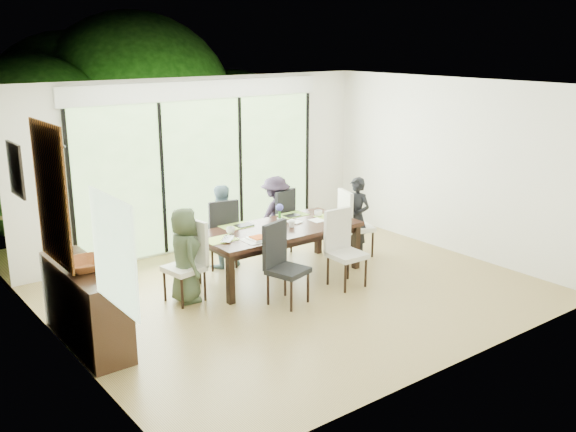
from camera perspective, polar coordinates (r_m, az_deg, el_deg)
floor at (r=8.58m, az=1.02°, el=-6.84°), size 6.00×5.00×0.01m
ceiling at (r=7.95m, az=1.11°, el=11.53°), size 6.00×5.00×0.01m
wall_back at (r=10.20m, az=-7.73°, el=4.60°), size 6.00×0.02×2.70m
wall_front at (r=6.45m, az=15.02°, el=-2.22°), size 6.00×0.02×2.70m
wall_left at (r=6.78m, az=-19.34°, el=-1.72°), size 0.02×5.00×2.70m
wall_right at (r=10.26m, az=14.42°, el=4.31°), size 0.02×5.00×2.70m
glass_doors at (r=10.20m, az=-7.59°, el=3.74°), size 4.20×0.02×2.30m
blinds_header at (r=10.01m, az=-7.83°, el=11.04°), size 4.40×0.06×0.28m
mullion_a at (r=9.36m, az=-18.77°, el=1.98°), size 0.05×0.04×2.30m
mullion_b at (r=9.87m, az=-11.09°, el=3.19°), size 0.05×0.04×2.30m
mullion_c at (r=10.54m, az=-4.26°, el=4.22°), size 0.05×0.04×2.30m
mullion_d at (r=11.35m, az=1.69°, el=5.07°), size 0.05×0.04×2.30m
side_window at (r=5.67m, az=-15.24°, el=-3.11°), size 0.02×0.90×1.00m
deck at (r=11.30m, az=-9.72°, el=-1.73°), size 6.00×1.80×0.10m
rail_top at (r=11.84m, az=-11.66°, el=1.97°), size 6.00×0.08×0.06m
foliage_left at (r=11.98m, az=-21.81°, el=5.69°), size 3.20×3.20×3.20m
foliage_mid at (r=13.23m, az=-13.45°, el=8.77°), size 4.00×4.00×4.00m
foliage_right at (r=13.44m, az=-4.83°, el=6.92°), size 2.80×2.80×2.80m
foliage_far at (r=13.53m, az=-18.53°, el=7.78°), size 3.60×3.60×3.60m
table_top at (r=8.94m, az=-0.82°, el=-1.19°), size 2.29×1.05×0.06m
table_apron at (r=8.97m, az=-0.81°, el=-1.71°), size 2.10×0.86×0.10m
table_leg_fl at (r=8.15m, az=-5.14°, el=-5.61°), size 0.09×0.09×0.66m
table_leg_fr at (r=9.40m, az=6.07°, el=-2.72°), size 0.09×0.09×0.66m
table_leg_bl at (r=8.85m, az=-8.13°, el=-3.97°), size 0.09×0.09×0.66m
table_leg_br at (r=10.01m, az=2.70°, el=-1.51°), size 0.09×0.09×0.66m
chair_left_end at (r=8.24m, az=-9.25°, el=-4.07°), size 0.50×0.50×1.05m
chair_right_end at (r=9.92m, az=6.18°, el=-0.57°), size 0.55×0.55×1.05m
chair_far_left at (r=9.43m, az=-6.09°, el=-1.42°), size 0.53×0.53×1.05m
chair_far_right at (r=9.96m, az=-1.17°, el=-0.41°), size 0.54×0.54×1.05m
chair_near_left at (r=8.05m, az=0.01°, el=-4.33°), size 0.54×0.54×1.05m
chair_near_right at (r=8.66m, az=5.29°, el=-2.95°), size 0.45×0.45×1.05m
person_left_end at (r=8.22m, az=-9.16°, el=-3.45°), size 0.46×0.63×1.23m
person_right_end at (r=9.88m, az=6.11°, el=-0.09°), size 0.47×0.64×1.23m
person_far_left at (r=9.39m, az=-6.04°, el=-0.92°), size 0.60×0.40×1.23m
person_far_right at (r=9.92m, az=-1.11°, el=0.07°), size 0.61×0.43×1.23m
placemat_left at (r=8.43m, az=-6.02°, el=-2.10°), size 0.42×0.31×0.01m
placemat_right at (r=9.51m, az=3.79°, el=-0.01°), size 0.42×0.31×0.01m
placemat_far_l at (r=9.01m, az=-4.63°, el=-0.91°), size 0.42×0.31×0.01m
placemat_far_r at (r=9.56m, az=0.41°, el=0.11°), size 0.42×0.31×0.01m
placemat_paper at (r=8.40m, az=-2.62°, el=-2.10°), size 0.42×0.31×0.01m
tablet_far_l at (r=9.02m, az=-3.93°, el=-0.82°), size 0.25×0.17×0.01m
tablet_far_r at (r=9.49m, az=0.36°, el=0.05°), size 0.23×0.16×0.01m
papers at (r=9.31m, az=2.83°, el=-0.33°), size 0.29×0.21×0.00m
platter_base at (r=8.39m, az=-2.62°, el=-2.01°), size 0.25×0.25×0.02m
platter_snacks at (r=8.39m, az=-2.62°, el=-1.90°), size 0.19×0.19×0.01m
vase at (r=8.99m, az=-0.75°, el=-0.54°), size 0.08×0.08×0.11m
hyacinth_stems at (r=8.96m, az=-0.75°, el=0.17°), size 0.04×0.04×0.15m
hyacinth_blooms at (r=8.93m, az=-0.76°, el=0.76°), size 0.10×0.10×0.10m
laptop at (r=8.40m, az=-5.08°, el=-2.08°), size 0.36×0.37×0.02m
cup_a at (r=8.66m, az=-5.13°, el=-1.29°), size 0.17×0.17×0.09m
cup_b at (r=8.93m, az=0.34°, el=-0.72°), size 0.13×0.13×0.09m
cup_c at (r=9.47m, az=2.72°, el=0.22°), size 0.17×0.17×0.09m
book at (r=9.12m, az=0.26°, el=-0.62°), size 0.20×0.25×0.02m
sideboard at (r=7.39m, az=-17.52°, el=-7.61°), size 0.45×1.58×0.89m
bowl at (r=7.12m, az=-17.57°, el=-4.15°), size 0.47×0.47×0.11m
candlestick_base at (r=7.54m, az=-18.73°, el=-3.46°), size 0.10×0.10×0.04m
candlestick_shaft at (r=7.37m, az=-19.14°, el=1.13°), size 0.02×0.02×1.24m
candlestick_pan at (r=7.25m, az=-19.57°, el=5.83°), size 0.10×0.10×0.03m
candle at (r=7.24m, az=-19.61°, el=6.29°), size 0.04×0.04×0.10m
tapestry at (r=7.08m, az=-20.31°, el=1.83°), size 0.02×1.00×1.50m
art_frame at (r=8.30m, az=-23.06°, el=3.81°), size 0.03×0.55×0.65m
art_canvas at (r=8.30m, az=-22.93°, el=3.83°), size 0.01×0.45×0.55m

